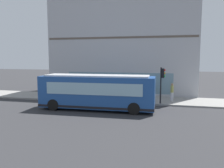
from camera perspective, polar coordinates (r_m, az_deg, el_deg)
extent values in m
plane|color=#2D2D30|center=(20.95, -2.55, -6.11)|extent=(120.00, 120.00, 0.00)
cube|color=gray|center=(25.60, 0.50, -3.61)|extent=(4.63, 40.00, 0.15)
cube|color=#A8A8AD|center=(30.61, 2.85, 9.65)|extent=(6.34, 18.03, 12.50)
cube|color=brown|center=(27.70, 1.68, 11.28)|extent=(0.36, 17.67, 0.24)
cube|color=slate|center=(27.67, 1.60, 0.35)|extent=(0.12, 12.62, 2.40)
cube|color=#1E478C|center=(20.43, -3.70, -1.88)|extent=(2.71, 10.05, 2.70)
cube|color=silver|center=(20.27, -3.73, 2.06)|extent=(2.32, 9.04, 0.12)
cube|color=#8CB2C6|center=(22.26, -16.13, -0.26)|extent=(2.20, 0.13, 1.20)
cube|color=#8CB2C6|center=(21.59, -2.78, -0.35)|extent=(0.23, 8.20, 1.00)
cube|color=#8CB2C6|center=(19.17, -4.76, -1.24)|extent=(0.23, 8.20, 1.00)
cube|color=black|center=(20.64, -3.68, -5.10)|extent=(2.75, 10.09, 0.20)
cylinder|color=black|center=(22.90, -11.59, -3.87)|extent=(0.32, 1.01, 1.00)
cylinder|color=black|center=(20.86, -14.15, -4.96)|extent=(0.32, 1.01, 1.00)
cylinder|color=black|center=(21.09, 6.14, -4.67)|extent=(0.32, 1.01, 1.00)
cylinder|color=black|center=(18.86, 5.38, -6.01)|extent=(0.32, 1.01, 1.00)
cylinder|color=black|center=(22.81, 11.84, -0.38)|extent=(0.14, 0.14, 3.49)
cube|color=black|center=(22.69, 12.39, 2.61)|extent=(0.32, 0.24, 0.90)
sphere|color=red|center=(22.67, 12.73, 3.30)|extent=(0.20, 0.20, 0.20)
sphere|color=yellow|center=(22.69, 12.72, 2.60)|extent=(0.20, 0.20, 0.20)
sphere|color=green|center=(22.71, 12.70, 1.89)|extent=(0.20, 0.20, 0.20)
cylinder|color=red|center=(24.35, 6.31, -3.34)|extent=(0.24, 0.24, 0.55)
sphere|color=red|center=(24.29, 6.32, -2.52)|extent=(0.22, 0.22, 0.22)
cylinder|color=red|center=(24.32, 6.71, -3.24)|extent=(0.10, 0.12, 0.10)
cylinder|color=red|center=(24.50, 6.37, -3.16)|extent=(0.12, 0.10, 0.10)
cylinder|color=silver|center=(24.50, 14.61, -3.05)|extent=(0.14, 0.14, 0.89)
cylinder|color=silver|center=(24.61, 14.28, -3.00)|extent=(0.14, 0.14, 0.89)
cylinder|color=#99994C|center=(24.44, 14.50, -1.19)|extent=(0.32, 0.32, 0.70)
sphere|color=#9E704C|center=(24.38, 14.53, -0.09)|extent=(0.24, 0.24, 0.24)
cylinder|color=#3359A5|center=(23.94, 7.87, -3.27)|extent=(0.14, 0.14, 0.76)
cylinder|color=#3359A5|center=(23.85, 8.23, -3.32)|extent=(0.14, 0.14, 0.76)
cylinder|color=#8C3F8C|center=(23.79, 8.08, -1.67)|extent=(0.32, 0.32, 0.60)
sphere|color=beige|center=(23.73, 8.10, -0.70)|extent=(0.21, 0.21, 0.21)
cylinder|color=silver|center=(25.64, -10.24, -2.55)|extent=(0.14, 0.14, 0.86)
cylinder|color=silver|center=(25.59, -10.63, -2.58)|extent=(0.14, 0.14, 0.86)
cylinder|color=gold|center=(25.50, -10.47, -0.85)|extent=(0.32, 0.32, 0.68)
sphere|color=brown|center=(25.45, -10.49, 0.17)|extent=(0.23, 0.23, 0.23)
cube|color=#263F99|center=(26.06, -0.96, -2.26)|extent=(0.44, 0.40, 0.90)
cube|color=#8CB2C6|center=(25.98, -0.52, -1.88)|extent=(0.35, 0.03, 0.30)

